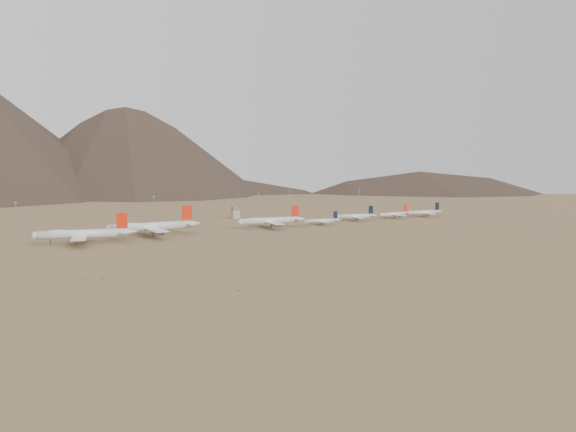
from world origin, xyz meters
TOP-DOWN VIEW (x-y plane):
  - ground at (0.00, 0.00)m, footprint 3000.00×3000.00m
  - mountain_ridge at (0.00, 900.00)m, footprint 4400.00×1000.00m
  - widebody_west at (-145.83, 25.43)m, footprint 69.83×55.38m
  - widebody_centre at (-90.11, 36.30)m, footprint 77.14×59.26m
  - widebody_east at (15.72, 30.14)m, footprint 64.43×50.20m
  - narrowbody_a at (68.43, 22.87)m, footprint 36.60×26.94m
  - narrowbody_b at (118.02, 32.00)m, footprint 42.74×31.63m
  - narrowbody_c at (166.79, 27.93)m, footprint 42.10×30.05m
  - narrowbody_d at (204.36, 21.52)m, footprint 44.21×32.33m
  - control_tower at (30.00, 120.00)m, footprint 8.00×8.00m
  - mast_far_west at (-174.51, 118.80)m, footprint 2.00×0.60m
  - mast_west at (-53.10, 128.77)m, footprint 2.00×0.60m
  - mast_centre at (53.26, 111.47)m, footprint 2.00×0.60m
  - mast_east at (117.24, 147.38)m, footprint 2.00×0.60m
  - mast_far_east at (207.24, 129.25)m, footprint 2.00×0.60m
  - desert_scrub at (11.92, -92.07)m, footprint 392.82×165.59m

SIDE VIEW (x-z plane):
  - ground at x=0.00m, z-range 0.00..0.00m
  - desert_scrub at x=11.92m, z-range -0.13..0.76m
  - narrowbody_a at x=68.43m, z-range -2.16..10.13m
  - narrowbody_c at x=166.79m, z-range -2.44..11.45m
  - narrowbody_b at x=118.02m, z-range -2.54..11.93m
  - narrowbody_d at x=204.36m, z-range -2.58..12.14m
  - control_tower at x=30.00m, z-range -0.68..11.32m
  - widebody_east at x=15.72m, z-range -2.99..16.26m
  - widebody_west at x=-145.83m, z-range -3.32..18.06m
  - widebody_centre at x=-90.11m, z-range -3.55..19.34m
  - mast_far_west at x=-174.51m, z-range 1.35..27.05m
  - mast_west at x=-53.10m, z-range 1.35..27.05m
  - mast_centre at x=53.26m, z-range 1.35..27.05m
  - mast_east at x=117.24m, z-range 1.35..27.05m
  - mast_far_east at x=207.24m, z-range 1.35..27.05m
  - mountain_ridge at x=0.00m, z-range 0.00..300.00m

